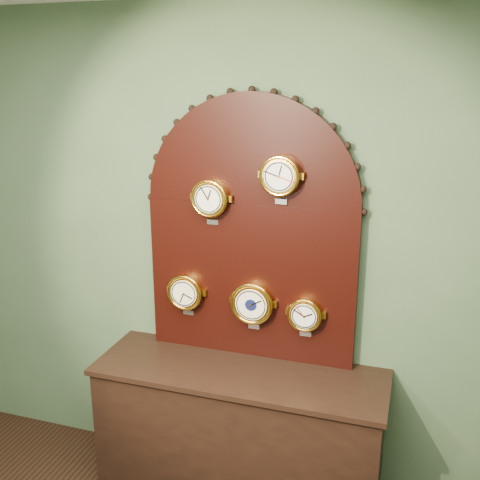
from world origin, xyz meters
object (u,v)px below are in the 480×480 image
(barometer, at_px, (252,303))
(tide_clock, at_px, (305,314))
(roman_clock, at_px, (210,198))
(display_board, at_px, (251,222))
(arabic_clock, at_px, (280,176))
(hygrometer, at_px, (186,292))
(shop_counter, at_px, (239,436))

(barometer, bearing_deg, tide_clock, 0.30)
(roman_clock, relative_size, barometer, 0.88)
(display_board, bearing_deg, arabic_clock, -20.60)
(hygrometer, xyz_separation_m, tide_clock, (0.71, 0.00, -0.05))
(shop_counter, height_order, display_board, display_board)
(display_board, distance_m, tide_clock, 0.59)
(hygrometer, bearing_deg, tide_clock, 0.05)
(shop_counter, distance_m, arabic_clock, 1.52)
(display_board, bearing_deg, barometer, -65.27)
(display_board, xyz_separation_m, hygrometer, (-0.38, -0.07, -0.43))
(roman_clock, height_order, hygrometer, roman_clock)
(display_board, xyz_separation_m, arabic_clock, (0.18, -0.07, 0.28))
(shop_counter, xyz_separation_m, display_board, (0.00, 0.22, 1.23))
(barometer, relative_size, tide_clock, 1.22)
(barometer, bearing_deg, display_board, 114.73)
(shop_counter, distance_m, display_board, 1.25)
(arabic_clock, relative_size, barometer, 0.90)
(shop_counter, height_order, tide_clock, tide_clock)
(arabic_clock, relative_size, hygrometer, 1.00)
(hygrometer, relative_size, tide_clock, 1.10)
(arabic_clock, relative_size, tide_clock, 1.10)
(display_board, distance_m, arabic_clock, 0.34)
(roman_clock, bearing_deg, barometer, -0.23)
(shop_counter, bearing_deg, arabic_clock, 41.06)
(display_board, relative_size, tide_clock, 6.30)
(display_board, distance_m, hygrometer, 0.58)
(shop_counter, relative_size, roman_clock, 6.09)
(arabic_clock, xyz_separation_m, tide_clock, (0.16, 0.00, -0.76))
(arabic_clock, bearing_deg, roman_clock, 179.99)
(shop_counter, relative_size, hygrometer, 6.00)
(hygrometer, height_order, barometer, hygrometer)
(arabic_clock, bearing_deg, shop_counter, -138.94)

